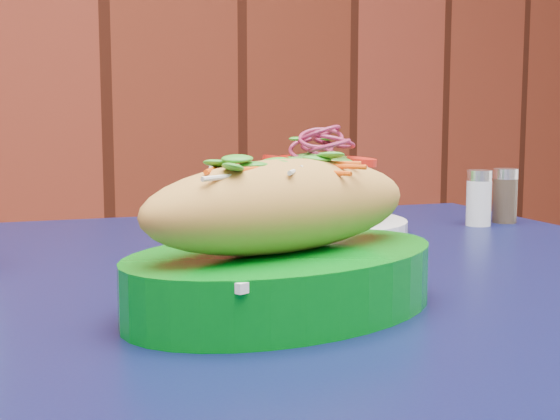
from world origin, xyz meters
TOP-DOWN VIEW (x-y plane):
  - cafe_table at (-0.38, 1.61)m, footprint 0.98×0.98m
  - banh_mi_basket at (-0.44, 1.52)m, footprint 0.25×0.18m
  - salad_plate at (-0.21, 1.79)m, footprint 0.20×0.20m
  - salt_shaker at (-0.03, 1.71)m, footprint 0.03×0.03m
  - pepper_shaker at (0.01, 1.71)m, footprint 0.03×0.03m

SIDE VIEW (x-z plane):
  - cafe_table at x=-0.38m, z-range 0.29..1.04m
  - salt_shaker at x=-0.03m, z-range 0.75..0.81m
  - pepper_shaker at x=0.01m, z-range 0.75..0.81m
  - salad_plate at x=-0.21m, z-range 0.73..0.85m
  - banh_mi_basket at x=-0.44m, z-range 0.74..0.85m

